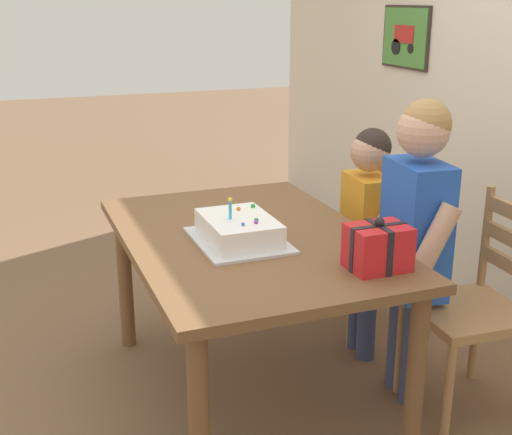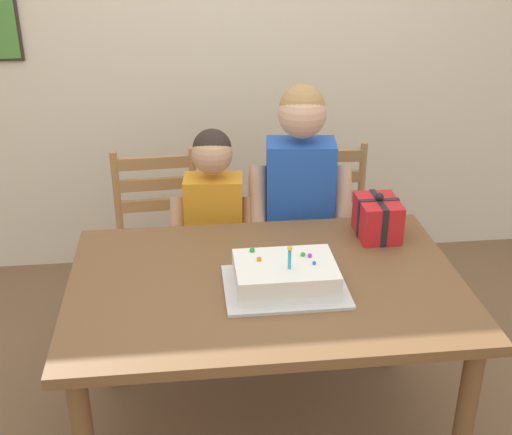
{
  "view_description": "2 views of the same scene",
  "coord_description": "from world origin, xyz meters",
  "px_view_note": "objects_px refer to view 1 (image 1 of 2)",
  "views": [
    {
      "loc": [
        2.46,
        -0.91,
        1.68
      ],
      "look_at": [
        0.06,
        0.01,
        0.84
      ],
      "focal_mm": 47.55,
      "sensor_mm": 36.0,
      "label": 1
    },
    {
      "loc": [
        -0.28,
        -2.1,
        2.02
      ],
      "look_at": [
        -0.03,
        0.1,
        0.96
      ],
      "focal_mm": 46.8,
      "sensor_mm": 36.0,
      "label": 2
    }
  ],
  "objects_px": {
    "child_older": "(416,224)",
    "gift_box_red_large": "(378,247)",
    "birthday_cake": "(239,230)",
    "chair_right": "(477,307)",
    "chair_left": "(373,241)",
    "dining_table": "(248,256)",
    "child_younger": "(366,222)"
  },
  "relations": [
    {
      "from": "dining_table",
      "to": "chair_right",
      "type": "bearing_deg",
      "value": 63.52
    },
    {
      "from": "dining_table",
      "to": "birthday_cake",
      "type": "distance_m",
      "value": 0.17
    },
    {
      "from": "birthday_cake",
      "to": "gift_box_red_large",
      "type": "distance_m",
      "value": 0.58
    },
    {
      "from": "child_older",
      "to": "child_younger",
      "type": "height_order",
      "value": "child_older"
    },
    {
      "from": "child_younger",
      "to": "birthday_cake",
      "type": "bearing_deg",
      "value": -72.92
    },
    {
      "from": "birthday_cake",
      "to": "chair_right",
      "type": "height_order",
      "value": "birthday_cake"
    },
    {
      "from": "child_older",
      "to": "gift_box_red_large",
      "type": "bearing_deg",
      "value": -51.82
    },
    {
      "from": "child_older",
      "to": "child_younger",
      "type": "relative_size",
      "value": 1.16
    },
    {
      "from": "chair_left",
      "to": "chair_right",
      "type": "distance_m",
      "value": 0.84
    },
    {
      "from": "dining_table",
      "to": "child_younger",
      "type": "bearing_deg",
      "value": 103.63
    },
    {
      "from": "chair_right",
      "to": "child_older",
      "type": "xyz_separation_m",
      "value": [
        -0.18,
        -0.2,
        0.33
      ]
    },
    {
      "from": "chair_left",
      "to": "child_younger",
      "type": "relative_size",
      "value": 0.82
    },
    {
      "from": "chair_right",
      "to": "child_older",
      "type": "distance_m",
      "value": 0.43
    },
    {
      "from": "chair_right",
      "to": "chair_left",
      "type": "bearing_deg",
      "value": 180.0
    },
    {
      "from": "gift_box_red_large",
      "to": "chair_left",
      "type": "xyz_separation_m",
      "value": [
        -0.93,
        0.54,
        -0.36
      ]
    },
    {
      "from": "child_older",
      "to": "dining_table",
      "type": "bearing_deg",
      "value": -110.21
    },
    {
      "from": "birthday_cake",
      "to": "child_older",
      "type": "xyz_separation_m",
      "value": [
        0.18,
        0.71,
        -0.0
      ]
    },
    {
      "from": "dining_table",
      "to": "child_older",
      "type": "relative_size",
      "value": 1.11
    },
    {
      "from": "chair_left",
      "to": "birthday_cake",
      "type": "bearing_deg",
      "value": -62.06
    },
    {
      "from": "chair_left",
      "to": "child_younger",
      "type": "height_order",
      "value": "child_younger"
    },
    {
      "from": "dining_table",
      "to": "child_younger",
      "type": "relative_size",
      "value": 1.29
    },
    {
      "from": "chair_left",
      "to": "child_younger",
      "type": "distance_m",
      "value": 0.4
    },
    {
      "from": "dining_table",
      "to": "chair_right",
      "type": "xyz_separation_m",
      "value": [
        0.42,
        0.85,
        -0.19
      ]
    },
    {
      "from": "gift_box_red_large",
      "to": "chair_right",
      "type": "bearing_deg",
      "value": 98.52
    },
    {
      "from": "gift_box_red_large",
      "to": "child_older",
      "type": "relative_size",
      "value": 0.17
    },
    {
      "from": "gift_box_red_large",
      "to": "chair_right",
      "type": "distance_m",
      "value": 0.66
    },
    {
      "from": "birthday_cake",
      "to": "child_older",
      "type": "bearing_deg",
      "value": 76.03
    },
    {
      "from": "gift_box_red_large",
      "to": "birthday_cake",
      "type": "bearing_deg",
      "value": -140.01
    },
    {
      "from": "dining_table",
      "to": "gift_box_red_large",
      "type": "bearing_deg",
      "value": 31.44
    },
    {
      "from": "gift_box_red_large",
      "to": "child_younger",
      "type": "height_order",
      "value": "child_younger"
    },
    {
      "from": "gift_box_red_large",
      "to": "chair_right",
      "type": "height_order",
      "value": "gift_box_red_large"
    },
    {
      "from": "dining_table",
      "to": "gift_box_red_large",
      "type": "xyz_separation_m",
      "value": [
        0.5,
        0.31,
        0.17
      ]
    }
  ]
}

